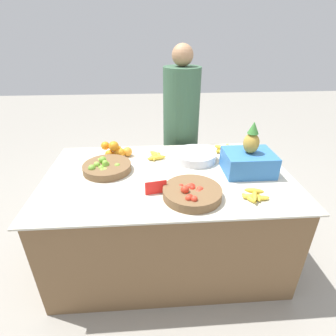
{
  "coord_description": "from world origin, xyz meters",
  "views": [
    {
      "loc": [
        -0.11,
        -1.57,
        1.62
      ],
      "look_at": [
        0.0,
        0.0,
        0.78
      ],
      "focal_mm": 28.0,
      "sensor_mm": 36.0,
      "label": 1
    }
  ],
  "objects_px": {
    "lime_bowl": "(107,167)",
    "metal_bowl": "(195,156)",
    "price_sign": "(156,188)",
    "tomato_basket": "(192,192)",
    "produce_crate": "(248,159)",
    "vendor_person": "(181,138)"
  },
  "relations": [
    {
      "from": "lime_bowl",
      "to": "price_sign",
      "type": "xyz_separation_m",
      "value": [
        0.34,
        -0.32,
        0.01
      ]
    },
    {
      "from": "lime_bowl",
      "to": "produce_crate",
      "type": "distance_m",
      "value": 0.99
    },
    {
      "from": "price_sign",
      "to": "vendor_person",
      "type": "xyz_separation_m",
      "value": [
        0.26,
        0.99,
        -0.07
      ]
    },
    {
      "from": "price_sign",
      "to": "produce_crate",
      "type": "height_order",
      "value": "produce_crate"
    },
    {
      "from": "produce_crate",
      "to": "metal_bowl",
      "type": "bearing_deg",
      "value": 147.4
    },
    {
      "from": "tomato_basket",
      "to": "vendor_person",
      "type": "xyz_separation_m",
      "value": [
        0.05,
        1.04,
        -0.06
      ]
    },
    {
      "from": "price_sign",
      "to": "metal_bowl",
      "type": "bearing_deg",
      "value": 44.78
    },
    {
      "from": "produce_crate",
      "to": "vendor_person",
      "type": "bearing_deg",
      "value": 116.8
    },
    {
      "from": "lime_bowl",
      "to": "price_sign",
      "type": "bearing_deg",
      "value": -42.93
    },
    {
      "from": "tomato_basket",
      "to": "produce_crate",
      "type": "height_order",
      "value": "produce_crate"
    },
    {
      "from": "lime_bowl",
      "to": "produce_crate",
      "type": "bearing_deg",
      "value": -4.64
    },
    {
      "from": "tomato_basket",
      "to": "price_sign",
      "type": "height_order",
      "value": "tomato_basket"
    },
    {
      "from": "lime_bowl",
      "to": "vendor_person",
      "type": "bearing_deg",
      "value": 48.36
    },
    {
      "from": "tomato_basket",
      "to": "produce_crate",
      "type": "distance_m",
      "value": 0.52
    },
    {
      "from": "price_sign",
      "to": "lime_bowl",
      "type": "bearing_deg",
      "value": 126.65
    },
    {
      "from": "lime_bowl",
      "to": "price_sign",
      "type": "distance_m",
      "value": 0.46
    },
    {
      "from": "lime_bowl",
      "to": "price_sign",
      "type": "height_order",
      "value": "lime_bowl"
    },
    {
      "from": "lime_bowl",
      "to": "metal_bowl",
      "type": "height_order",
      "value": "lime_bowl"
    },
    {
      "from": "metal_bowl",
      "to": "vendor_person",
      "type": "bearing_deg",
      "value": 95.12
    },
    {
      "from": "produce_crate",
      "to": "vendor_person",
      "type": "relative_size",
      "value": 0.24
    },
    {
      "from": "metal_bowl",
      "to": "produce_crate",
      "type": "height_order",
      "value": "produce_crate"
    },
    {
      "from": "lime_bowl",
      "to": "tomato_basket",
      "type": "bearing_deg",
      "value": -33.42
    }
  ]
}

